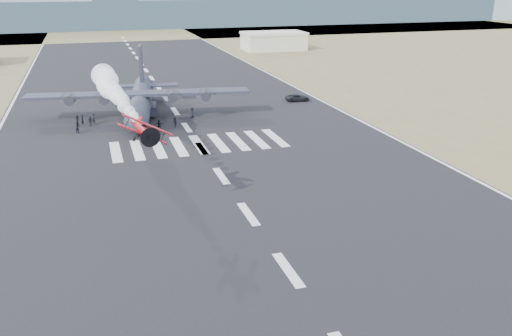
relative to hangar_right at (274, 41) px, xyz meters
name	(u,v)px	position (x,y,z in m)	size (l,w,h in m)	color
scrub_far	(118,32)	(-46.00, 80.00, -3.01)	(500.00, 80.00, 0.00)	olive
runway_markings	(187,127)	(-46.00, -90.00, -3.00)	(60.00, 260.00, 0.01)	silver
ridge_seg_d	(113,13)	(-46.00, 110.00, 3.49)	(150.00, 50.00, 13.00)	#869DAB
ridge_seg_e	(240,8)	(19.00, 110.00, 4.49)	(150.00, 50.00, 15.00)	#869DAB
ridge_seg_f	(352,4)	(84.00, 110.00, 5.49)	(150.00, 50.00, 17.00)	#869DAB
ridge_seg_g	(451,6)	(149.00, 110.00, 3.49)	(150.00, 50.00, 13.00)	#869DAB
hangar_right	(274,41)	(0.00, 0.00, 0.00)	(20.50, 12.50, 5.90)	beige
aerobatic_biplane	(144,130)	(-55.88, -122.51, 6.00)	(5.02, 5.07, 3.85)	#A40F0A
smoke_trail	(108,85)	(-58.17, -97.84, 6.22)	(4.70, 30.25, 3.54)	white
transport_aircraft	(140,99)	(-52.28, -79.24, -0.15)	(38.40, 31.50, 11.08)	#222833
support_vehicle	(297,98)	(-21.22, -76.61, -2.34)	(2.22, 4.81, 1.34)	black
crew_a	(82,120)	(-62.37, -83.34, -2.10)	(0.66, 0.55, 1.82)	black
crew_b	(78,127)	(-63.06, -88.07, -2.09)	(0.89, 0.55, 1.83)	black
crew_c	(175,122)	(-47.81, -89.21, -2.09)	(1.18, 0.55, 1.83)	black
crew_d	(90,121)	(-61.13, -84.19, -2.22)	(0.92, 0.47, 1.57)	black
crew_e	(192,112)	(-43.89, -83.56, -2.11)	(0.88, 0.54, 1.80)	black
crew_f	(159,125)	(-50.47, -89.83, -2.19)	(1.51, 0.49, 1.63)	black
crew_g	(93,119)	(-60.58, -83.15, -2.11)	(0.65, 0.54, 1.79)	black
crew_h	(78,120)	(-63.15, -82.69, -2.22)	(0.76, 0.47, 1.57)	black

